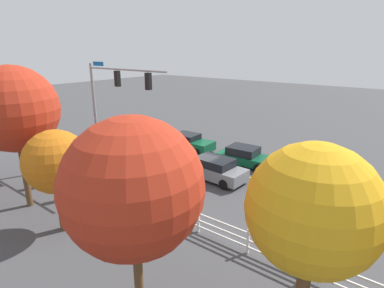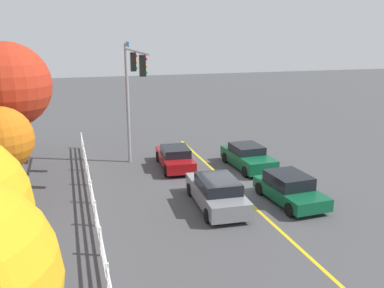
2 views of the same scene
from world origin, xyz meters
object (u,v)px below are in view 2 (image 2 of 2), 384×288
at_px(car_0, 248,157).
at_px(car_1, 217,192).
at_px(car_3, 290,189).
at_px(tree_0, 10,87).
at_px(tree_5, 8,85).
at_px(car_2, 175,157).
at_px(tree_2, 0,140).

distance_m(car_0, car_1, 6.34).
relative_size(car_3, tree_0, 0.59).
xyz_separation_m(tree_0, tree_5, (-4.07, -0.38, 0.56)).
bearing_deg(car_3, car_2, -152.66).
relative_size(car_2, tree_2, 0.90).
distance_m(car_3, tree_0, 17.31).
relative_size(car_3, tree_2, 0.86).
relative_size(car_0, car_2, 1.00).
height_order(car_0, car_1, car_1).
height_order(car_0, tree_0, tree_0).
height_order(car_3, tree_2, tree_2).
bearing_deg(tree_2, car_3, -101.31).
relative_size(car_0, car_3, 1.04).
height_order(car_1, car_2, car_1).
bearing_deg(car_2, tree_0, 72.34).
distance_m(car_2, tree_2, 10.29).
bearing_deg(car_0, tree_5, -95.32).
distance_m(car_0, tree_0, 14.90).
distance_m(car_1, tree_2, 9.98).
relative_size(car_0, tree_0, 0.61).
bearing_deg(tree_5, car_3, -116.09).
height_order(car_1, tree_0, tree_0).
bearing_deg(tree_2, car_2, -64.87).
bearing_deg(car_2, tree_5, 96.69).
xyz_separation_m(car_1, car_3, (-0.47, -3.58, -0.05)).
bearing_deg(tree_0, tree_2, -177.96).
distance_m(tree_2, tree_5, 4.19).
bearing_deg(car_3, car_0, 174.52).
xyz_separation_m(car_3, tree_2, (2.59, 12.96, 2.74)).
distance_m(car_2, tree_0, 10.75).
bearing_deg(car_2, car_1, -172.98).
height_order(car_0, car_3, car_0).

